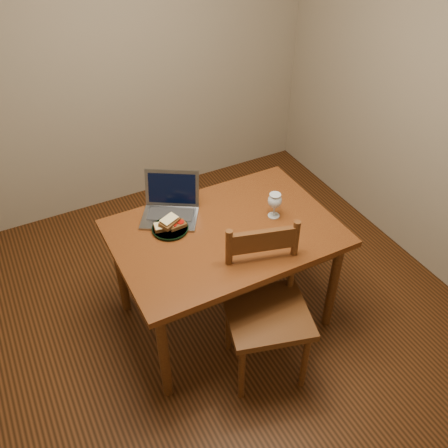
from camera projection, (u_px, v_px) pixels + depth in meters
name	position (u px, v px, depth m)	size (l,w,h in m)	color
floor	(216.00, 315.00, 3.40)	(3.20, 3.20, 0.02)	black
back_wall	(116.00, 49.00, 3.68)	(3.20, 0.02, 2.60)	gray
right_wall	(441.00, 87.00, 3.15)	(0.02, 3.20, 2.60)	gray
table	(225.00, 242.00, 2.98)	(1.30, 0.90, 0.74)	#4E210D
chair	(267.00, 304.00, 2.76)	(0.56, 0.54, 0.49)	#3E1E0D
plate	(170.00, 229.00, 2.92)	(0.22, 0.22, 0.02)	black
sandwich_cheese	(164.00, 226.00, 2.90)	(0.11, 0.07, 0.03)	#381E0C
sandwich_tomato	(177.00, 224.00, 2.91)	(0.10, 0.06, 0.03)	#381E0C
sandwich_top	(169.00, 221.00, 2.89)	(0.12, 0.07, 0.04)	#381E0C
milk_glass	(274.00, 205.00, 2.98)	(0.08, 0.08, 0.16)	white
laptop	(171.00, 204.00, 3.02)	(0.44, 0.43, 0.24)	slate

